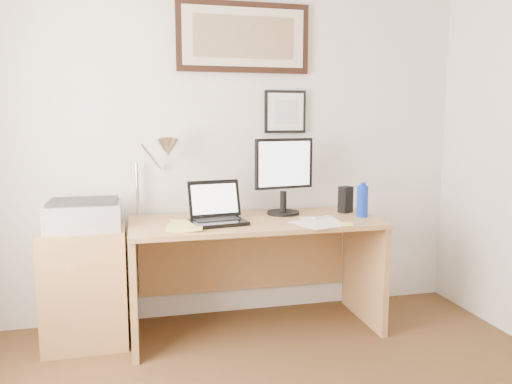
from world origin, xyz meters
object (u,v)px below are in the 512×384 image
object	(u,v)px
laptop	(217,214)
lcd_monitor	(284,172)
side_cabinet	(86,287)
book	(168,226)
printer	(84,215)
desk	(252,252)
water_bottle	(362,201)

from	to	relation	value
laptop	lcd_monitor	bearing A→B (deg)	19.24
side_cabinet	book	distance (m)	0.66
lcd_monitor	book	bearing A→B (deg)	-162.58
book	laptop	bearing A→B (deg)	14.44
lcd_monitor	printer	distance (m)	1.32
desk	printer	xyz separation A→B (m)	(-1.06, -0.02, 0.30)
water_bottle	desk	bearing A→B (deg)	167.96
side_cabinet	water_bottle	distance (m)	1.86
laptop	lcd_monitor	world-z (taller)	lcd_monitor
lcd_monitor	side_cabinet	bearing A→B (deg)	-176.18
desk	laptop	size ratio (longest dim) A/B	4.29
lcd_monitor	printer	xyz separation A→B (m)	(-1.29, -0.07, -0.22)
water_bottle	laptop	world-z (taller)	laptop
water_bottle	book	world-z (taller)	water_bottle
book	laptop	xyz separation A→B (m)	(0.31, 0.08, 0.05)
side_cabinet	water_bottle	bearing A→B (deg)	-3.78
water_bottle	book	distance (m)	1.29
water_bottle	printer	bearing A→B (deg)	175.57
side_cabinet	desk	distance (m)	1.08
side_cabinet	printer	world-z (taller)	printer
desk	book	bearing A→B (deg)	-160.65
laptop	printer	bearing A→B (deg)	172.63
water_bottle	desk	size ratio (longest dim) A/B	0.13
printer	lcd_monitor	bearing A→B (deg)	2.96
side_cabinet	book	bearing A→B (deg)	-17.94
water_bottle	laptop	xyz separation A→B (m)	(-0.98, 0.03, -0.05)
desk	laptop	xyz separation A→B (m)	(-0.26, -0.12, 0.29)
side_cabinet	laptop	bearing A→B (deg)	-5.92
side_cabinet	printer	xyz separation A→B (m)	(0.01, 0.02, 0.45)
desk	printer	size ratio (longest dim) A/B	3.64
water_bottle	desk	world-z (taller)	water_bottle
lcd_monitor	printer	size ratio (longest dim) A/B	1.18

